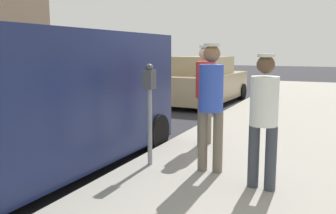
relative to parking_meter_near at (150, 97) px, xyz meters
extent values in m
plane|color=#2D2D33|center=(-1.35, 0.78, -1.18)|extent=(80.00, 80.00, 0.00)
cube|color=#9E998E|center=(2.15, 0.78, -1.11)|extent=(5.00, 32.00, 0.15)
cylinder|color=gray|center=(0.00, 0.00, -0.46)|extent=(0.07, 0.07, 1.15)
cube|color=#4C4C51|center=(0.00, 0.00, 0.26)|extent=(0.14, 0.18, 0.28)
sphere|color=#47474C|center=(0.00, 0.00, 0.43)|extent=(0.12, 0.12, 0.12)
cylinder|color=#726656|center=(1.04, 0.08, -0.60)|extent=(0.14, 0.14, 0.87)
cylinder|color=#726656|center=(0.82, 0.06, -0.60)|extent=(0.14, 0.14, 0.87)
cylinder|color=blue|center=(0.93, 0.07, 0.16)|extent=(0.34, 0.34, 0.65)
sphere|color=#8C6647|center=(0.93, 0.07, 0.64)|extent=(0.24, 0.24, 0.24)
cylinder|color=silver|center=(0.93, 0.07, 0.75)|extent=(0.22, 0.22, 0.04)
cylinder|color=#383D47|center=(1.83, -0.32, -0.63)|extent=(0.14, 0.14, 0.80)
cylinder|color=#383D47|center=(1.61, -0.28, -0.63)|extent=(0.14, 0.14, 0.80)
cylinder|color=white|center=(1.72, -0.30, 0.07)|extent=(0.34, 0.34, 0.60)
sphere|color=brown|center=(1.72, -0.30, 0.51)|extent=(0.22, 0.22, 0.22)
cylinder|color=silver|center=(1.72, -0.30, 0.62)|extent=(0.21, 0.21, 0.04)
cylinder|color=#726656|center=(0.39, 1.59, -0.60)|extent=(0.14, 0.14, 0.87)
cylinder|color=#726656|center=(0.34, 1.37, -0.60)|extent=(0.14, 0.14, 0.87)
cylinder|color=red|center=(0.36, 1.48, 0.16)|extent=(0.34, 0.34, 0.65)
sphere|color=beige|center=(0.36, 1.48, 0.63)|extent=(0.23, 0.23, 0.23)
cylinder|color=silver|center=(0.36, 1.48, 0.75)|extent=(0.22, 0.22, 0.04)
cube|color=navy|center=(-1.50, -0.77, -0.01)|extent=(2.10, 5.24, 1.96)
cube|color=black|center=(-1.45, 1.68, 0.38)|extent=(1.84, 0.11, 0.88)
cylinder|color=black|center=(-2.41, 1.30, -0.84)|extent=(0.23, 0.68, 0.68)
cylinder|color=black|center=(-0.51, 1.26, -0.84)|extent=(0.23, 0.68, 0.68)
cube|color=tan|center=(-1.67, 7.52, -0.57)|extent=(2.00, 4.47, 0.89)
cube|color=tan|center=(-1.68, 7.30, 0.17)|extent=(1.68, 2.05, 0.60)
cylinder|color=black|center=(-2.46, 9.20, -0.88)|extent=(0.25, 0.61, 0.60)
cylinder|color=black|center=(-0.75, 9.13, -0.88)|extent=(0.25, 0.61, 0.60)
cylinder|color=black|center=(-2.60, 5.91, -0.88)|extent=(0.25, 0.61, 0.60)
cylinder|color=black|center=(-0.88, 5.83, -0.88)|extent=(0.25, 0.61, 0.60)
camera|label=1|loc=(2.49, -4.82, 0.69)|focal=39.47mm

